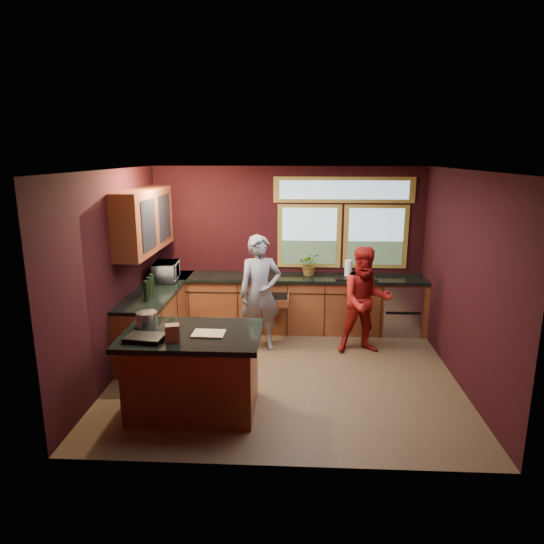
# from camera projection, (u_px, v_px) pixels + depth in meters

# --- Properties ---
(floor) EXTENTS (4.50, 4.50, 0.00)m
(floor) POSITION_uv_depth(u_px,v_px,m) (285.00, 373.00, 6.55)
(floor) COLOR brown
(floor) RESTS_ON ground
(room_shell) EXTENTS (4.52, 4.02, 2.71)m
(room_shell) POSITION_uv_depth(u_px,v_px,m) (241.00, 238.00, 6.47)
(room_shell) COLOR black
(room_shell) RESTS_ON ground
(back_counter) EXTENTS (4.50, 0.64, 0.93)m
(back_counter) POSITION_uv_depth(u_px,v_px,m) (299.00, 303.00, 8.07)
(back_counter) COLOR brown
(back_counter) RESTS_ON floor
(left_counter) EXTENTS (0.64, 2.30, 0.93)m
(left_counter) POSITION_uv_depth(u_px,v_px,m) (158.00, 318.00, 7.36)
(left_counter) COLOR brown
(left_counter) RESTS_ON floor
(island) EXTENTS (1.55, 1.05, 0.95)m
(island) POSITION_uv_depth(u_px,v_px,m) (193.00, 371.00, 5.53)
(island) COLOR brown
(island) RESTS_ON floor
(person_grey) EXTENTS (0.73, 0.58, 1.75)m
(person_grey) POSITION_uv_depth(u_px,v_px,m) (260.00, 293.00, 7.20)
(person_grey) COLOR slate
(person_grey) RESTS_ON floor
(person_red) EXTENTS (0.84, 0.69, 1.59)m
(person_red) POSITION_uv_depth(u_px,v_px,m) (365.00, 301.00, 7.10)
(person_red) COLOR maroon
(person_red) RESTS_ON floor
(microwave) EXTENTS (0.41, 0.57, 0.30)m
(microwave) POSITION_uv_depth(u_px,v_px,m) (166.00, 271.00, 7.66)
(microwave) COLOR #999999
(microwave) RESTS_ON left_counter
(potted_plant) EXTENTS (0.35, 0.30, 0.39)m
(potted_plant) POSITION_uv_depth(u_px,v_px,m) (310.00, 264.00, 7.96)
(potted_plant) COLOR #999999
(potted_plant) RESTS_ON back_counter
(paper_towel) EXTENTS (0.12, 0.12, 0.28)m
(paper_towel) POSITION_uv_depth(u_px,v_px,m) (348.00, 269.00, 7.89)
(paper_towel) COLOR white
(paper_towel) RESTS_ON back_counter
(cutting_board) EXTENTS (0.36, 0.26, 0.02)m
(cutting_board) POSITION_uv_depth(u_px,v_px,m) (209.00, 334.00, 5.35)
(cutting_board) COLOR tan
(cutting_board) RESTS_ON island
(stock_pot) EXTENTS (0.24, 0.24, 0.18)m
(stock_pot) POSITION_uv_depth(u_px,v_px,m) (147.00, 320.00, 5.57)
(stock_pot) COLOR silver
(stock_pot) RESTS_ON island
(paper_bag) EXTENTS (0.17, 0.15, 0.18)m
(paper_bag) POSITION_uv_depth(u_px,v_px,m) (173.00, 333.00, 5.16)
(paper_bag) COLOR brown
(paper_bag) RESTS_ON island
(black_tray) EXTENTS (0.43, 0.33, 0.05)m
(black_tray) POSITION_uv_depth(u_px,v_px,m) (145.00, 338.00, 5.19)
(black_tray) COLOR black
(black_tray) RESTS_ON island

